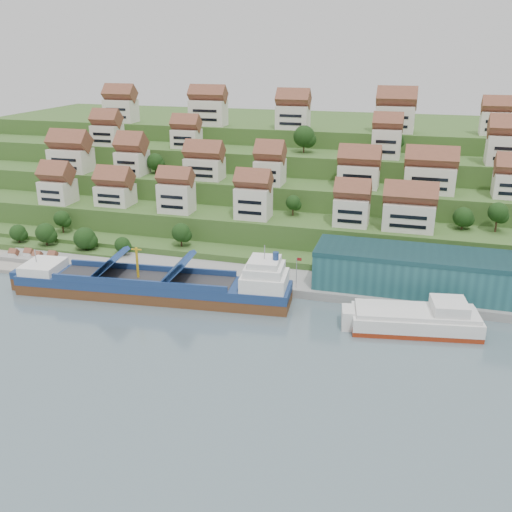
% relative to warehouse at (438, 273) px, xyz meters
% --- Properties ---
extents(ground, '(300.00, 300.00, 0.00)m').
position_rel_warehouse_xyz_m(ground, '(-52.00, -17.00, -7.20)').
color(ground, slate).
rests_on(ground, ground).
extents(quay, '(180.00, 14.00, 2.20)m').
position_rel_warehouse_xyz_m(quay, '(-32.00, -2.00, -6.10)').
color(quay, gray).
rests_on(quay, ground).
extents(pebble_beach, '(45.00, 20.00, 1.00)m').
position_rel_warehouse_xyz_m(pebble_beach, '(-110.00, -5.00, -6.70)').
color(pebble_beach, gray).
rests_on(pebble_beach, ground).
extents(hillside, '(260.00, 128.00, 31.00)m').
position_rel_warehouse_xyz_m(hillside, '(-52.00, 86.55, 3.46)').
color(hillside, '#2D4C1E').
rests_on(hillside, ground).
extents(hillside_village, '(156.17, 61.78, 29.37)m').
position_rel_warehouse_xyz_m(hillside_village, '(-54.46, 44.72, 17.55)').
color(hillside_village, silver).
rests_on(hillside_village, ground).
extents(hillside_trees, '(143.45, 62.49, 31.23)m').
position_rel_warehouse_xyz_m(hillside_trees, '(-59.09, 27.48, 9.70)').
color(hillside_trees, '#1A3A13').
rests_on(hillside_trees, ground).
extents(warehouse, '(60.00, 15.00, 10.00)m').
position_rel_warehouse_xyz_m(warehouse, '(0.00, 0.00, 0.00)').
color(warehouse, '#22575C').
rests_on(warehouse, quay).
extents(flagpole, '(1.28, 0.16, 8.00)m').
position_rel_warehouse_xyz_m(flagpole, '(-33.89, -7.00, -0.32)').
color(flagpole, gray).
rests_on(flagpole, quay).
extents(beach_huts, '(14.40, 3.70, 2.20)m').
position_rel_warehouse_xyz_m(beach_huts, '(-112.00, -6.25, -5.10)').
color(beach_huts, white).
rests_on(beach_huts, pebble_beach).
extents(cargo_ship, '(70.38, 17.29, 15.35)m').
position_rel_warehouse_xyz_m(cargo_ship, '(-66.60, -17.84, -4.20)').
color(cargo_ship, '#58331A').
rests_on(cargo_ship, ground).
extents(second_ship, '(29.06, 14.65, 8.05)m').
position_rel_warehouse_xyz_m(second_ship, '(-3.91, -18.15, -4.77)').
color(second_ship, maroon).
rests_on(second_ship, ground).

